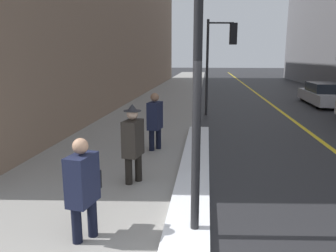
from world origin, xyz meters
TOP-DOWN VIEW (x-y plane):
  - sidewalk_slab at (-2.00, 15.00)m, footprint 4.00×80.00m
  - road_centre_stripe at (4.00, 15.00)m, footprint 0.16×80.00m
  - snow_bank_curb at (0.20, 4.00)m, footprint 0.66×8.57m
  - traffic_light_near at (1.07, 11.72)m, footprint 1.31×0.43m
  - pedestrian_with_shoulder_bag at (-1.22, 1.01)m, footprint 0.36×0.71m
  - pedestrian_trailing at (-1.02, 3.20)m, footprint 0.38×0.55m
  - pedestrian_in_glasses at (-0.96, 5.68)m, footprint 0.39×0.56m
  - parked_car_silver at (6.88, 15.58)m, footprint 2.02×4.65m

SIDE VIEW (x-z plane):
  - road_centre_stripe at x=4.00m, z-range 0.00..0.00m
  - sidewalk_slab at x=-2.00m, z-range 0.00..0.01m
  - snow_bank_curb at x=0.20m, z-range 0.00..0.14m
  - parked_car_silver at x=6.88m, z-range -0.03..1.17m
  - pedestrian_with_shoulder_bag at x=-1.22m, z-range 0.08..1.57m
  - pedestrian_in_glasses at x=-0.96m, z-range 0.09..1.69m
  - pedestrian_trailing at x=-1.02m, z-range 0.08..1.72m
  - traffic_light_near at x=1.07m, z-range 0.92..5.06m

